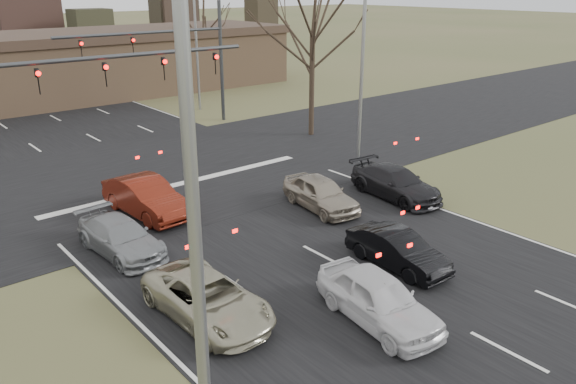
% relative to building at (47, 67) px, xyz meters
% --- Properties ---
extents(ground, '(360.00, 360.00, 0.00)m').
position_rel_building_xyz_m(ground, '(-2.00, -38.00, -2.67)').
color(ground, '#47512B').
rests_on(ground, ground).
extents(road_cross, '(200.00, 14.00, 0.02)m').
position_rel_building_xyz_m(road_cross, '(-2.00, -23.00, -2.65)').
color(road_cross, black).
rests_on(road_cross, ground).
extents(building, '(42.40, 10.40, 5.30)m').
position_rel_building_xyz_m(building, '(0.00, 0.00, 0.00)').
color(building, '#8F6C4D').
rests_on(building, ground).
extents(mast_arm_near, '(12.12, 0.24, 8.00)m').
position_rel_building_xyz_m(mast_arm_near, '(-7.23, -25.00, 2.41)').
color(mast_arm_near, '#383A3D').
rests_on(mast_arm_near, ground).
extents(mast_arm_far, '(11.12, 0.24, 8.00)m').
position_rel_building_xyz_m(mast_arm_far, '(4.18, -15.00, 2.35)').
color(mast_arm_far, '#383A3D').
rests_on(mast_arm_far, ground).
extents(streetlight_left, '(2.34, 0.25, 10.00)m').
position_rel_building_xyz_m(streetlight_left, '(-10.82, -42.00, 2.92)').
color(streetlight_left, gray).
rests_on(streetlight_left, ground).
extents(streetlight_right_near, '(2.34, 0.25, 10.00)m').
position_rel_building_xyz_m(streetlight_right_near, '(6.82, -28.00, 2.92)').
color(streetlight_right_near, gray).
rests_on(streetlight_right_near, ground).
extents(streetlight_right_far, '(2.34, 0.25, 10.00)m').
position_rel_building_xyz_m(streetlight_right_far, '(7.32, -11.00, 2.92)').
color(streetlight_right_far, gray).
rests_on(streetlight_right_far, ground).
extents(tree_right_far, '(5.40, 5.40, 9.00)m').
position_rel_building_xyz_m(tree_right_far, '(13.00, -3.00, 4.29)').
color(tree_right_far, black).
rests_on(tree_right_far, ground).
extents(car_silver_suv, '(2.26, 4.63, 1.27)m').
position_rel_building_xyz_m(car_silver_suv, '(-7.15, -35.61, -2.03)').
color(car_silver_suv, '#AAA68A').
rests_on(car_silver_suv, ground).
extents(car_white_sedan, '(2.23, 4.40, 1.44)m').
position_rel_building_xyz_m(car_white_sedan, '(-3.52, -38.83, -1.95)').
color(car_white_sedan, silver).
rests_on(car_white_sedan, ground).
extents(car_black_hatch, '(1.45, 3.83, 1.25)m').
position_rel_building_xyz_m(car_black_hatch, '(-0.56, -37.04, -2.04)').
color(car_black_hatch, black).
rests_on(car_black_hatch, ground).
extents(car_charcoal_sedan, '(2.35, 4.84, 1.36)m').
position_rel_building_xyz_m(car_charcoal_sedan, '(4.50, -32.68, -1.99)').
color(car_charcoal_sedan, black).
rests_on(car_charcoal_sedan, ground).
extents(car_grey_ahead, '(2.05, 4.37, 1.23)m').
position_rel_building_xyz_m(car_grey_ahead, '(-7.31, -30.11, -2.05)').
color(car_grey_ahead, gray).
rests_on(car_grey_ahead, ground).
extents(car_red_ahead, '(1.99, 4.78, 1.54)m').
position_rel_building_xyz_m(car_red_ahead, '(-5.00, -27.44, -1.90)').
color(car_red_ahead, '#621A0E').
rests_on(car_red_ahead, ground).
extents(car_silver_ahead, '(2.19, 4.28, 1.39)m').
position_rel_building_xyz_m(car_silver_ahead, '(1.00, -31.54, -1.97)').
color(car_silver_ahead, '#A19582').
rests_on(car_silver_ahead, ground).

